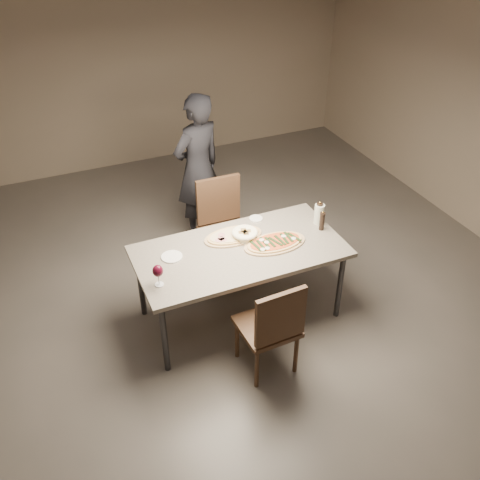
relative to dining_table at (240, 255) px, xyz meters
name	(u,v)px	position (x,y,z in m)	size (l,w,h in m)	color
room	(240,183)	(0.00, 0.00, 0.71)	(7.00, 7.00, 7.00)	#59534D
dining_table	(240,255)	(0.00, 0.00, 0.00)	(1.80, 0.90, 0.75)	gray
zucchini_pizza	(275,243)	(0.31, -0.05, 0.07)	(0.57, 0.31, 0.05)	tan
ham_pizza	(233,236)	(0.02, 0.19, 0.07)	(0.54, 0.30, 0.04)	tan
bread_basket	(245,234)	(0.10, 0.13, 0.11)	(0.23, 0.23, 0.08)	#FAF3CA
oil_dish	(256,219)	(0.33, 0.38, 0.06)	(0.12, 0.12, 0.01)	white
pepper_mill_left	(322,221)	(0.80, -0.01, 0.15)	(0.05, 0.05, 0.19)	black
pepper_mill_right	(319,213)	(0.83, 0.10, 0.16)	(0.06, 0.06, 0.23)	black
carafe	(319,214)	(0.83, 0.09, 0.15)	(0.09, 0.09, 0.19)	silver
wine_glass	(158,272)	(-0.77, -0.18, 0.19)	(0.09, 0.09, 0.19)	silver
side_plate	(172,257)	(-0.57, 0.13, 0.06)	(0.18, 0.18, 0.01)	white
chair_near	(272,325)	(-0.04, -0.73, -0.17)	(0.46, 0.46, 0.93)	#412B1B
chair_far	(223,222)	(0.13, 0.73, -0.14)	(0.48, 0.48, 0.99)	#412B1B
diner	(198,168)	(0.13, 1.43, 0.13)	(0.60, 0.39, 1.64)	black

